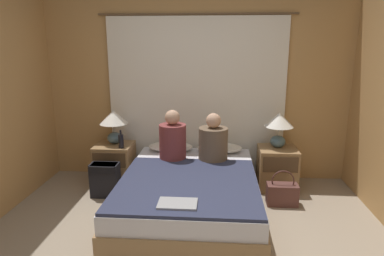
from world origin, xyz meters
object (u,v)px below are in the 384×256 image
at_px(nightstand_left, 115,164).
at_px(handbag_on_floor, 282,194).
at_px(laptop_on_bed, 178,204).
at_px(beer_bottle_on_left_stand, 121,141).
at_px(pillow_left, 171,147).
at_px(bed, 190,194).
at_px(person_left_in_bed, 173,140).
at_px(lamp_left, 114,121).
at_px(backpack_on_floor, 105,178).
at_px(pillow_right, 220,148).
at_px(nightstand_right, 277,168).
at_px(lamp_right, 279,124).
at_px(person_right_in_bed, 213,142).

xyz_separation_m(nightstand_left, handbag_on_floor, (2.10, -0.47, -0.13)).
bearing_deg(laptop_on_bed, beer_bottle_on_left_stand, 122.80).
bearing_deg(handbag_on_floor, pillow_left, 157.52).
relative_size(bed, person_left_in_bed, 3.23).
distance_m(lamp_left, pillow_left, 0.81).
distance_m(backpack_on_floor, handbag_on_floor, 2.10).
height_order(pillow_right, beer_bottle_on_left_stand, beer_bottle_on_left_stand).
bearing_deg(backpack_on_floor, bed, -16.78).
height_order(nightstand_right, person_left_in_bed, person_left_in_bed).
distance_m(lamp_right, laptop_on_bed, 1.92).
bearing_deg(handbag_on_floor, laptop_on_bed, -137.14).
distance_m(lamp_right, backpack_on_floor, 2.24).
bearing_deg(pillow_right, beer_bottle_on_left_stand, -169.70).
xyz_separation_m(bed, beer_bottle_on_left_stand, (-0.92, 0.59, 0.41)).
bearing_deg(lamp_right, pillow_left, 178.25).
relative_size(laptop_on_bed, backpack_on_floor, 0.82).
distance_m(nightstand_right, laptop_on_bed, 1.86).
height_order(lamp_right, beer_bottle_on_left_stand, lamp_right).
xyz_separation_m(lamp_left, person_right_in_bed, (1.29, -0.29, -0.17)).
bearing_deg(nightstand_right, person_right_in_bed, -163.57).
bearing_deg(beer_bottle_on_left_stand, handbag_on_floor, -9.85).
bearing_deg(lamp_right, lamp_left, 180.00).
xyz_separation_m(person_left_in_bed, beer_bottle_on_left_stand, (-0.67, 0.11, -0.06)).
bearing_deg(pillow_left, lamp_left, -176.72).
height_order(nightstand_left, person_left_in_bed, person_left_in_bed).
distance_m(laptop_on_bed, backpack_on_floor, 1.50).
height_order(bed, nightstand_left, nightstand_left).
height_order(lamp_right, laptop_on_bed, lamp_right).
xyz_separation_m(nightstand_right, lamp_left, (-2.11, 0.05, 0.57)).
bearing_deg(pillow_right, backpack_on_floor, -160.05).
bearing_deg(handbag_on_floor, pillow_right, 142.01).
relative_size(nightstand_right, lamp_right, 1.19).
relative_size(nightstand_left, person_right_in_bed, 0.91).
bearing_deg(nightstand_right, beer_bottle_on_left_stand, -176.26).
xyz_separation_m(person_right_in_bed, beer_bottle_on_left_stand, (-1.16, 0.11, -0.04)).
bearing_deg(laptop_on_bed, nightstand_left, 124.28).
relative_size(pillow_right, beer_bottle_on_left_stand, 2.51).
relative_size(bed, lamp_right, 4.49).
height_order(person_right_in_bed, laptop_on_bed, person_right_in_bed).
bearing_deg(person_right_in_bed, person_left_in_bed, 180.00).
bearing_deg(nightstand_right, backpack_on_floor, -169.17).
distance_m(person_right_in_bed, backpack_on_floor, 1.38).
distance_m(lamp_left, pillow_right, 1.42).
height_order(bed, lamp_left, lamp_left).
distance_m(lamp_left, backpack_on_floor, 0.76).
relative_size(lamp_left, laptop_on_bed, 1.31).
distance_m(person_left_in_bed, person_right_in_bed, 0.49).
relative_size(pillow_left, backpack_on_floor, 1.41).
distance_m(lamp_left, person_left_in_bed, 0.87).
xyz_separation_m(lamp_right, handbag_on_floor, (-0.01, -0.52, -0.70)).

